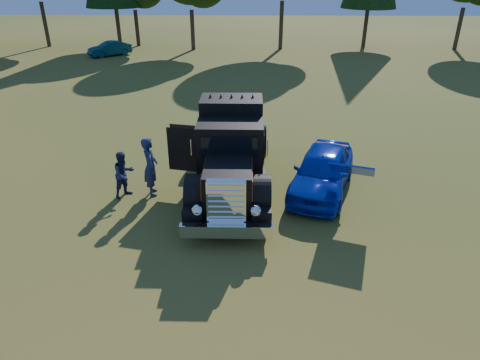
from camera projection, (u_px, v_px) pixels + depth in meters
name	position (u px, v px, depth m)	size (l,w,h in m)	color
ground	(210.00, 222.00, 12.86)	(120.00, 120.00, 0.00)	#385017
diamond_t_truck	(231.00, 156.00, 14.09)	(3.36, 7.16, 3.00)	black
hotrod_coupe	(323.00, 171.00, 14.34)	(3.06, 4.69, 1.89)	#0838AF
spectator_near	(150.00, 167.00, 14.02)	(0.73, 0.48, 2.01)	#21304E
spectator_far	(124.00, 174.00, 14.00)	(0.76, 0.59, 1.57)	navy
distant_teal_car	(110.00, 49.00, 36.37)	(1.25, 3.59, 1.18)	#093439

